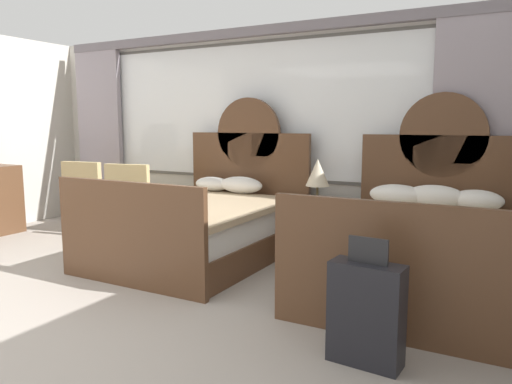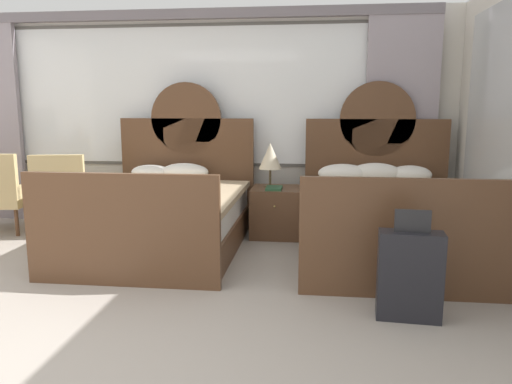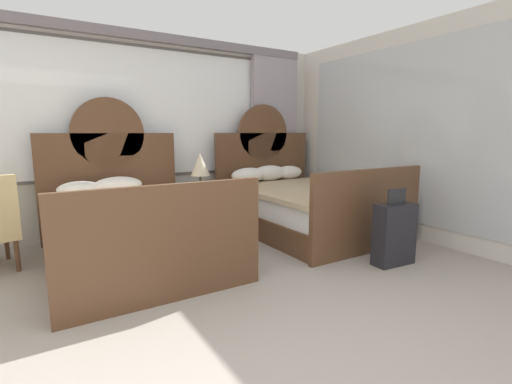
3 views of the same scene
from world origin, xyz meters
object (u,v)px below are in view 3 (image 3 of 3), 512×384
bed_near_window (132,228)px  nightstand_between_beds (208,212)px  bed_near_mirror (303,205)px  book_on_nightstand (209,191)px  suitcase_on_floor (394,234)px  table_lamp_on_nightstand (200,165)px

bed_near_window → nightstand_between_beds: bearing=29.3°
bed_near_mirror → nightstand_between_beds: size_ratio=3.76×
book_on_nightstand → suitcase_on_floor: size_ratio=0.32×
bed_near_window → book_on_nightstand: bearing=25.2°
bed_near_mirror → book_on_nightstand: 1.31m
table_lamp_on_nightstand → book_on_nightstand: 0.38m
book_on_nightstand → suitcase_on_floor: bearing=-61.2°
bed_near_window → bed_near_mirror: same height
nightstand_between_beds → suitcase_on_floor: size_ratio=0.75×
nightstand_between_beds → book_on_nightstand: book_on_nightstand is taller
bed_near_mirror → nightstand_between_beds: (-1.16, 0.64, -0.08)m
nightstand_between_beds → bed_near_window: bearing=-150.7°
nightstand_between_beds → bed_near_mirror: bearing=-28.8°
nightstand_between_beds → table_lamp_on_nightstand: bearing=157.6°
nightstand_between_beds → table_lamp_on_nightstand: table_lamp_on_nightstand is taller
nightstand_between_beds → suitcase_on_floor: 2.47m
bed_near_mirror → book_on_nightstand: (-1.19, 0.52, 0.22)m
bed_near_window → nightstand_between_beds: bed_near_window is taller
suitcase_on_floor → bed_near_mirror: bearing=88.6°
bed_near_mirror → suitcase_on_floor: size_ratio=2.82×
nightstand_between_beds → book_on_nightstand: bearing=-100.4°
book_on_nightstand → suitcase_on_floor: 2.39m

